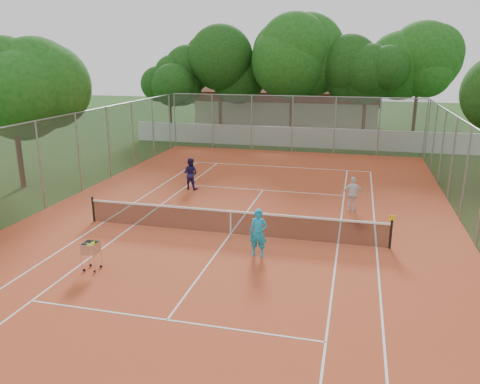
% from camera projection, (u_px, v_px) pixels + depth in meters
% --- Properties ---
extents(ground, '(120.00, 120.00, 0.00)m').
position_uv_depth(ground, '(231.00, 234.00, 18.24)').
color(ground, '#183C10').
rests_on(ground, ground).
extents(court_pad, '(18.00, 34.00, 0.02)m').
position_uv_depth(court_pad, '(231.00, 234.00, 18.24)').
color(court_pad, '#B84723').
rests_on(court_pad, ground).
extents(court_lines, '(10.98, 23.78, 0.01)m').
position_uv_depth(court_lines, '(231.00, 234.00, 18.23)').
color(court_lines, white).
rests_on(court_lines, court_pad).
extents(tennis_net, '(11.88, 0.10, 0.98)m').
position_uv_depth(tennis_net, '(231.00, 222.00, 18.10)').
color(tennis_net, black).
rests_on(tennis_net, court_pad).
extents(perimeter_fence, '(18.00, 34.00, 4.00)m').
position_uv_depth(perimeter_fence, '(230.00, 185.00, 17.68)').
color(perimeter_fence, slate).
rests_on(perimeter_fence, ground).
extents(boundary_wall, '(26.00, 0.30, 1.50)m').
position_uv_depth(boundary_wall, '(295.00, 137.00, 35.73)').
color(boundary_wall, white).
rests_on(boundary_wall, ground).
extents(clubhouse, '(16.40, 9.00, 4.40)m').
position_uv_depth(clubhouse, '(289.00, 105.00, 45.11)').
color(clubhouse, beige).
rests_on(clubhouse, ground).
extents(tropical_trees, '(29.00, 19.00, 10.00)m').
position_uv_depth(tropical_trees, '(302.00, 78.00, 37.34)').
color(tropical_trees, '#0F340D').
rests_on(tropical_trees, ground).
extents(player_near, '(0.62, 0.41, 1.69)m').
position_uv_depth(player_near, '(258.00, 233.00, 15.99)').
color(player_near, '#1799C9').
rests_on(player_near, court_pad).
extents(player_far_left, '(0.88, 0.73, 1.64)m').
position_uv_depth(player_far_left, '(190.00, 174.00, 24.20)').
color(player_far_left, '#1E1747').
rests_on(player_far_left, court_pad).
extents(player_far_right, '(0.93, 0.41, 1.56)m').
position_uv_depth(player_far_right, '(353.00, 194.00, 20.76)').
color(player_far_right, white).
rests_on(player_far_right, court_pad).
extents(ball_hopper, '(0.50, 0.50, 1.03)m').
position_uv_depth(ball_hopper, '(91.00, 255.00, 15.02)').
color(ball_hopper, '#BABAC1').
rests_on(ball_hopper, court_pad).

